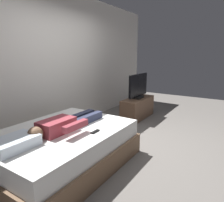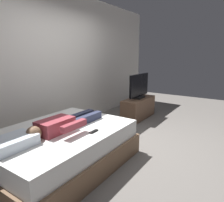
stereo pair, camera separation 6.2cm
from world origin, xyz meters
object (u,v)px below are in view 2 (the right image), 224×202
at_px(person, 64,124).
at_px(tv, 139,87).
at_px(pillow, 12,142).
at_px(tv_stand, 138,108).
at_px(bed, 61,148).
at_px(remote, 94,131).

xyz_separation_m(person, tv, (2.58, 0.14, 0.16)).
distance_m(pillow, tv, 3.29).
bearing_deg(pillow, tv_stand, 1.51).
relative_size(bed, pillow, 4.15).
distance_m(tv_stand, tv, 0.53).
bearing_deg(person, tv, 3.14).
bearing_deg(pillow, tv, 1.51).
bearing_deg(remote, person, 110.47).
relative_size(tv_stand, tv, 1.25).
relative_size(bed, tv, 2.26).
xyz_separation_m(bed, pillow, (-0.68, 0.00, 0.34)).
height_order(remote, tv_stand, remote).
xyz_separation_m(bed, person, (0.03, -0.05, 0.36)).
bearing_deg(tv_stand, tv, 0.00).
relative_size(remote, tv, 0.17).
bearing_deg(pillow, person, -4.45).
height_order(bed, tv, tv).
relative_size(pillow, tv_stand, 0.44).
height_order(person, tv, tv).
distance_m(pillow, remote, 0.97).
height_order(tv_stand, tv, tv).
relative_size(bed, tv_stand, 1.81).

